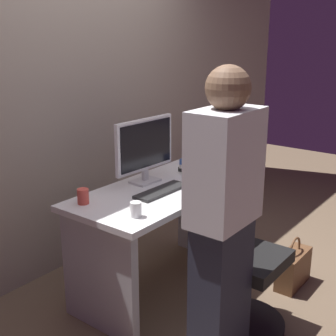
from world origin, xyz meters
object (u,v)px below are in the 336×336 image
object	(u,v)px
person_at_desk	(223,223)
cup_by_monitor	(83,196)
handbag	(293,268)
desk	(162,220)
book_stack	(193,164)
keyboard	(161,191)
cup_near_keyboard	(136,209)
office_chair	(238,261)
monitor	(145,147)
mouse	(191,178)

from	to	relation	value
person_at_desk	cup_by_monitor	bearing A→B (deg)	95.94
handbag	cup_by_monitor	bearing A→B (deg)	139.70
desk	book_stack	world-z (taller)	book_stack
keyboard	book_stack	xyz separation A→B (m)	(0.54, 0.12, 0.04)
person_at_desk	cup_near_keyboard	world-z (taller)	person_at_desk
office_chair	cup_by_monitor	bearing A→B (deg)	120.21
monitor	mouse	bearing A→B (deg)	-45.97
office_chair	desk	bearing A→B (deg)	85.64
office_chair	cup_near_keyboard	xyz separation A→B (m)	(-0.44, 0.44, 0.37)
desk	book_stack	xyz separation A→B (m)	(0.46, 0.06, 0.29)
person_at_desk	monitor	size ratio (longest dim) A/B	3.03
office_chair	monitor	bearing A→B (deg)	85.08
person_at_desk	mouse	size ratio (longest dim) A/B	16.39
handbag	keyboard	bearing A→B (deg)	133.67
person_at_desk	book_stack	distance (m)	1.20
cup_near_keyboard	cup_by_monitor	bearing A→B (deg)	96.32
mouse	cup_near_keyboard	bearing A→B (deg)	-170.52
cup_near_keyboard	book_stack	world-z (taller)	book_stack
cup_near_keyboard	handbag	world-z (taller)	cup_near_keyboard
book_stack	handbag	world-z (taller)	book_stack
office_chair	cup_by_monitor	world-z (taller)	office_chair
keyboard	book_stack	distance (m)	0.55
keyboard	book_stack	bearing A→B (deg)	13.77
cup_near_keyboard	book_stack	xyz separation A→B (m)	(0.95, 0.26, 0.01)
cup_near_keyboard	cup_by_monitor	distance (m)	0.40
desk	office_chair	world-z (taller)	office_chair
office_chair	keyboard	xyz separation A→B (m)	(-0.03, 0.58, 0.34)
person_at_desk	handbag	size ratio (longest dim) A/B	4.34
person_at_desk	mouse	bearing A→B (deg)	44.34
keyboard	mouse	size ratio (longest dim) A/B	4.30
person_at_desk	keyboard	size ratio (longest dim) A/B	3.81
desk	office_chair	size ratio (longest dim) A/B	1.45
mouse	book_stack	xyz separation A→B (m)	(0.21, 0.13, 0.04)
desk	office_chair	distance (m)	0.64
cup_near_keyboard	desk	bearing A→B (deg)	21.48
desk	cup_near_keyboard	xyz separation A→B (m)	(-0.49, -0.19, 0.28)
person_at_desk	cup_near_keyboard	size ratio (longest dim) A/B	18.42
monitor	keyboard	world-z (taller)	monitor
person_at_desk	keyboard	bearing A→B (deg)	62.33
monitor	book_stack	bearing A→B (deg)	-13.32
mouse	cup_by_monitor	bearing A→B (deg)	160.86
book_stack	handbag	bearing A→B (deg)	-81.10
person_at_desk	office_chair	bearing A→B (deg)	15.61
cup_by_monitor	book_stack	xyz separation A→B (m)	(0.99, -0.14, 0.01)
desk	mouse	size ratio (longest dim) A/B	13.66
monitor	mouse	world-z (taller)	monitor
desk	office_chair	bearing A→B (deg)	-94.36
office_chair	handbag	bearing A→B (deg)	-10.32
office_chair	cup_near_keyboard	distance (m)	0.73
monitor	handbag	distance (m)	1.39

